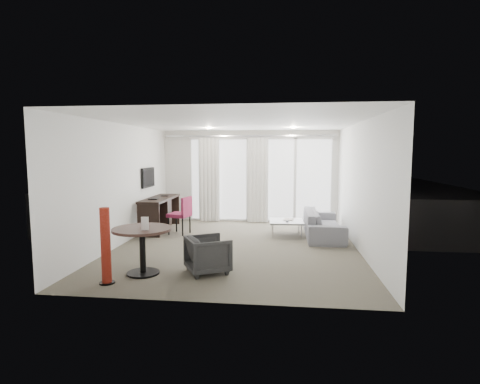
# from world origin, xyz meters

# --- Properties ---
(floor) EXTENTS (5.00, 6.00, 0.00)m
(floor) POSITION_xyz_m (0.00, 0.00, 0.00)
(floor) COLOR #585344
(floor) RESTS_ON ground
(ceiling) EXTENTS (5.00, 6.00, 0.00)m
(ceiling) POSITION_xyz_m (0.00, 0.00, 2.60)
(ceiling) COLOR white
(ceiling) RESTS_ON ground
(wall_left) EXTENTS (0.00, 6.00, 2.60)m
(wall_left) POSITION_xyz_m (-2.50, 0.00, 1.30)
(wall_left) COLOR silver
(wall_left) RESTS_ON ground
(wall_right) EXTENTS (0.00, 6.00, 2.60)m
(wall_right) POSITION_xyz_m (2.50, 0.00, 1.30)
(wall_right) COLOR silver
(wall_right) RESTS_ON ground
(wall_front) EXTENTS (5.00, 0.00, 2.60)m
(wall_front) POSITION_xyz_m (0.00, -3.00, 1.30)
(wall_front) COLOR silver
(wall_front) RESTS_ON ground
(window_panel) EXTENTS (4.00, 0.02, 2.38)m
(window_panel) POSITION_xyz_m (0.30, 2.98, 1.20)
(window_panel) COLOR white
(window_panel) RESTS_ON ground
(window_frame) EXTENTS (4.10, 0.06, 2.44)m
(window_frame) POSITION_xyz_m (0.30, 2.97, 1.20)
(window_frame) COLOR white
(window_frame) RESTS_ON ground
(curtain_left) EXTENTS (0.60, 0.20, 2.38)m
(curtain_left) POSITION_xyz_m (-1.15, 2.82, 1.20)
(curtain_left) COLOR silver
(curtain_left) RESTS_ON ground
(curtain_right) EXTENTS (0.60, 0.20, 2.38)m
(curtain_right) POSITION_xyz_m (0.25, 2.82, 1.20)
(curtain_right) COLOR silver
(curtain_right) RESTS_ON ground
(curtain_track) EXTENTS (4.80, 0.04, 0.04)m
(curtain_track) POSITION_xyz_m (0.00, 2.82, 2.45)
(curtain_track) COLOR #B2B2B7
(curtain_track) RESTS_ON ceiling
(downlight_a) EXTENTS (0.12, 0.12, 0.02)m
(downlight_a) POSITION_xyz_m (-0.90, 1.60, 2.59)
(downlight_a) COLOR #FFE0B2
(downlight_a) RESTS_ON ceiling
(downlight_b) EXTENTS (0.12, 0.12, 0.02)m
(downlight_b) POSITION_xyz_m (1.20, 1.60, 2.59)
(downlight_b) COLOR #FFE0B2
(downlight_b) RESTS_ON ceiling
(desk) EXTENTS (0.56, 1.78, 0.83)m
(desk) POSITION_xyz_m (-2.16, 1.44, 0.42)
(desk) COLOR black
(desk) RESTS_ON floor
(tv) EXTENTS (0.05, 0.80, 0.50)m
(tv) POSITION_xyz_m (-2.46, 1.45, 1.35)
(tv) COLOR black
(tv) RESTS_ON wall_left
(desk_chair) EXTENTS (0.60, 0.57, 0.92)m
(desk_chair) POSITION_xyz_m (-1.54, 1.05, 0.46)
(desk_chair) COLOR maroon
(desk_chair) RESTS_ON floor
(round_table) EXTENTS (1.11, 1.11, 0.77)m
(round_table) POSITION_xyz_m (-1.31, -1.96, 0.38)
(round_table) COLOR #34201A
(round_table) RESTS_ON floor
(menu_card) EXTENTS (0.12, 0.04, 0.21)m
(menu_card) POSITION_xyz_m (-1.20, -2.11, 0.72)
(menu_card) COLOR white
(menu_card) RESTS_ON round_table
(red_lamp) EXTENTS (0.31, 0.31, 1.17)m
(red_lamp) POSITION_xyz_m (-1.69, -2.46, 0.58)
(red_lamp) COLOR maroon
(red_lamp) RESTS_ON floor
(tub_armchair) EXTENTS (0.90, 0.89, 0.61)m
(tub_armchair) POSITION_xyz_m (-0.27, -1.76, 0.30)
(tub_armchair) COLOR #2C2C2C
(tub_armchair) RESTS_ON floor
(coffee_table) EXTENTS (0.83, 0.83, 0.36)m
(coffee_table) POSITION_xyz_m (1.05, 1.20, 0.18)
(coffee_table) COLOR gray
(coffee_table) RESTS_ON floor
(remote) EXTENTS (0.09, 0.17, 0.02)m
(remote) POSITION_xyz_m (1.08, 1.06, 0.36)
(remote) COLOR black
(remote) RESTS_ON coffee_table
(magazine) EXTENTS (0.26, 0.31, 0.02)m
(magazine) POSITION_xyz_m (1.10, 1.32, 0.36)
(magazine) COLOR gray
(magazine) RESTS_ON coffee_table
(sofa) EXTENTS (0.83, 2.11, 0.62)m
(sofa) POSITION_xyz_m (1.92, 1.19, 0.31)
(sofa) COLOR slate
(sofa) RESTS_ON floor
(terrace_slab) EXTENTS (5.60, 3.00, 0.12)m
(terrace_slab) POSITION_xyz_m (0.30, 4.50, -0.06)
(terrace_slab) COLOR #4D4D50
(terrace_slab) RESTS_ON ground
(rattan_chair_a) EXTENTS (0.67, 0.67, 0.74)m
(rattan_chair_a) POSITION_xyz_m (0.50, 4.12, 0.37)
(rattan_chair_a) COLOR brown
(rattan_chair_a) RESTS_ON terrace_slab
(rattan_chair_b) EXTENTS (0.62, 0.62, 0.83)m
(rattan_chair_b) POSITION_xyz_m (1.74, 4.17, 0.42)
(rattan_chair_b) COLOR brown
(rattan_chair_b) RESTS_ON terrace_slab
(rattan_table) EXTENTS (0.65, 0.65, 0.53)m
(rattan_table) POSITION_xyz_m (1.18, 4.63, 0.26)
(rattan_table) COLOR brown
(rattan_table) RESTS_ON terrace_slab
(balustrade) EXTENTS (5.50, 0.06, 1.05)m
(balustrade) POSITION_xyz_m (0.30, 5.95, 0.50)
(balustrade) COLOR #B2B2B7
(balustrade) RESTS_ON terrace_slab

